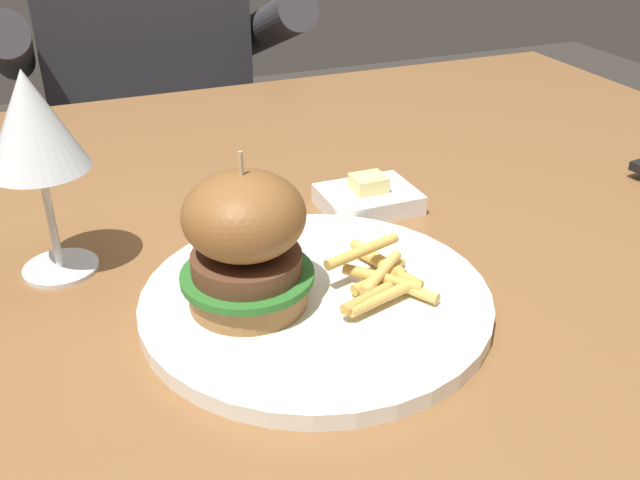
% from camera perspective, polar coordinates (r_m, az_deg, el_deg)
% --- Properties ---
extents(dining_table, '(1.35, 0.96, 0.74)m').
position_cam_1_polar(dining_table, '(0.73, -4.38, -4.91)').
color(dining_table, brown).
rests_on(dining_table, ground).
extents(main_plate, '(0.28, 0.28, 0.01)m').
position_cam_1_polar(main_plate, '(0.57, -0.73, -4.95)').
color(main_plate, white).
rests_on(main_plate, dining_table).
extents(burger_sandwich, '(0.10, 0.10, 0.13)m').
position_cam_1_polar(burger_sandwich, '(0.53, -5.99, -0.12)').
color(burger_sandwich, '#9E6B38').
rests_on(burger_sandwich, main_plate).
extents(fries_pile, '(0.08, 0.11, 0.03)m').
position_cam_1_polar(fries_pile, '(0.57, 4.92, -2.84)').
color(fries_pile, '#E0B251').
rests_on(fries_pile, main_plate).
extents(wine_glass, '(0.08, 0.08, 0.18)m').
position_cam_1_polar(wine_glass, '(0.62, -22.05, 8.52)').
color(wine_glass, silver).
rests_on(wine_glass, dining_table).
extents(butter_dish, '(0.10, 0.07, 0.04)m').
position_cam_1_polar(butter_dish, '(0.73, 3.86, 3.40)').
color(butter_dish, white).
rests_on(butter_dish, dining_table).
extents(diner_person, '(0.51, 0.36, 1.18)m').
position_cam_1_polar(diner_person, '(1.44, -13.19, 7.73)').
color(diner_person, '#282833').
rests_on(diner_person, ground).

